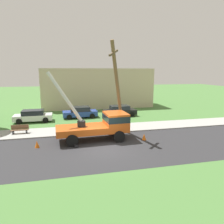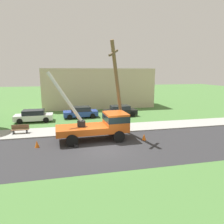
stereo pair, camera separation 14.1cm
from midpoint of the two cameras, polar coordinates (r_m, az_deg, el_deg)
The scene contains 12 objects.
ground_plane at distance 27.97m, azimuth -6.22°, elevation -1.24°, with size 120.00×120.00×0.00m, color #477538.
road_asphalt at distance 16.57m, azimuth -1.43°, elevation -10.00°, with size 80.00×7.85×0.01m, color #2B2B2D.
sidewalk_strip at distance 21.72m, azimuth -4.27°, elevation -4.71°, with size 80.00×3.20×0.10m, color #9E9E99.
utility_truck at distance 18.38m, azimuth -2.68°, elevation -3.27°, with size 6.87×3.21×5.98m.
leaning_utility_pole at distance 19.32m, azimuth 1.80°, elevation 6.56°, with size 2.26×2.96×8.65m.
traffic_cone_ahead at distance 18.66m, azimuth 9.03°, elevation -6.78°, with size 0.36×0.36×0.56m, color orange.
traffic_cone_behind at distance 17.72m, azimuth -19.73°, elevation -8.30°, with size 0.36×0.36×0.56m, color orange.
parked_sedan_white at distance 26.59m, azimuth -20.58°, elevation -0.98°, with size 4.42×2.05×1.42m.
parked_sedan_blue at distance 27.40m, azimuth -8.52°, elevation -0.04°, with size 4.47×2.14×1.42m.
parked_sedan_black at distance 28.03m, azimuth 2.39°, elevation 0.33°, with size 4.46×2.13×1.42m.
park_bench at distance 21.91m, azimuth -23.77°, elevation -4.40°, with size 1.60×0.45×0.90m.
lowrise_building_backdrop at distance 35.60m, azimuth -3.74°, elevation 6.68°, with size 18.00×6.00×6.40m, color #C6B293.
Camera 2 is at (-2.91, -15.17, 6.00)m, focal length 33.23 mm.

